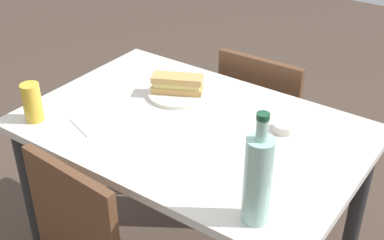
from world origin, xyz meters
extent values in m
cube|color=beige|center=(0.00, 0.00, 0.76)|extent=(1.18, 0.79, 0.03)
cylinder|color=#262628|center=(-0.53, -0.33, 0.37)|extent=(0.06, 0.06, 0.75)
cylinder|color=#262628|center=(-0.53, 0.33, 0.37)|extent=(0.06, 0.06, 0.75)
cylinder|color=#262628|center=(0.53, 0.33, 0.37)|extent=(0.06, 0.06, 0.75)
cube|color=brown|center=(0.00, 0.67, 0.43)|extent=(0.41, 0.41, 0.02)
cube|color=brown|center=(0.00, 0.49, 0.64)|extent=(0.38, 0.04, 0.40)
cylinder|color=brown|center=(0.18, 0.86, 0.21)|extent=(0.04, 0.04, 0.42)
cylinder|color=brown|center=(-0.18, 0.85, 0.21)|extent=(0.04, 0.04, 0.42)
cylinder|color=brown|center=(0.18, 0.50, 0.21)|extent=(0.04, 0.04, 0.42)
cylinder|color=brown|center=(-0.18, 0.49, 0.21)|extent=(0.04, 0.04, 0.42)
cube|color=brown|center=(-0.10, -0.49, 0.64)|extent=(0.38, 0.06, 0.40)
cylinder|color=silver|center=(-0.17, 0.15, 0.78)|extent=(0.23, 0.23, 0.01)
cube|color=tan|center=(-0.17, 0.15, 0.80)|extent=(0.20, 0.15, 0.02)
cube|color=#DBC66B|center=(-0.17, 0.15, 0.82)|extent=(0.19, 0.13, 0.02)
cube|color=tan|center=(-0.17, 0.15, 0.85)|extent=(0.20, 0.15, 0.02)
cube|color=silver|center=(-0.16, 0.22, 0.79)|extent=(0.09, 0.07, 0.00)
cube|color=#59331E|center=(-0.23, 0.16, 0.79)|extent=(0.07, 0.06, 0.01)
cylinder|color=#99C6B7|center=(0.41, -0.29, 0.90)|extent=(0.08, 0.08, 0.26)
cylinder|color=#99C6B7|center=(0.41, -0.29, 1.06)|extent=(0.03, 0.03, 0.06)
cylinder|color=#19472D|center=(0.41, -0.29, 1.10)|extent=(0.03, 0.03, 0.02)
cylinder|color=gold|center=(-0.48, -0.29, 0.85)|extent=(0.07, 0.07, 0.14)
cylinder|color=silver|center=(0.28, 0.15, 0.79)|extent=(0.08, 0.08, 0.03)
cube|color=white|center=(-0.28, -0.18, 0.78)|extent=(0.18, 0.18, 0.00)
camera|label=1|loc=(0.87, -1.24, 1.72)|focal=47.98mm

